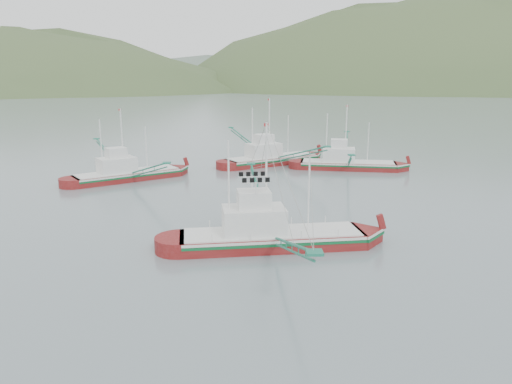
{
  "coord_description": "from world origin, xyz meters",
  "views": [
    {
      "loc": [
        -1.28,
        -39.67,
        14.17
      ],
      "look_at": [
        0.0,
        6.0,
        3.2
      ],
      "focal_mm": 35.0,
      "sensor_mm": 36.0,
      "label": 1
    }
  ],
  "objects_px": {
    "main_boat": "(269,227)",
    "bg_boat_left": "(126,164)",
    "bg_boat_right": "(347,158)",
    "bg_boat_far": "(271,150)"
  },
  "relations": [
    {
      "from": "bg_boat_right",
      "to": "bg_boat_left",
      "type": "height_order",
      "value": "bg_boat_left"
    },
    {
      "from": "main_boat",
      "to": "bg_boat_right",
      "type": "bearing_deg",
      "value": 62.11
    },
    {
      "from": "bg_boat_right",
      "to": "bg_boat_left",
      "type": "distance_m",
      "value": 32.02
    },
    {
      "from": "bg_boat_far",
      "to": "bg_boat_right",
      "type": "relative_size",
      "value": 1.01
    },
    {
      "from": "bg_boat_far",
      "to": "bg_boat_left",
      "type": "xyz_separation_m",
      "value": [
        -20.14,
        -11.37,
        -0.13
      ]
    },
    {
      "from": "main_boat",
      "to": "bg_boat_left",
      "type": "relative_size",
      "value": 1.18
    },
    {
      "from": "bg_boat_far",
      "to": "bg_boat_left",
      "type": "distance_m",
      "value": 23.13
    },
    {
      "from": "main_boat",
      "to": "bg_boat_right",
      "type": "distance_m",
      "value": 36.55
    },
    {
      "from": "main_boat",
      "to": "bg_boat_left",
      "type": "distance_m",
      "value": 32.33
    },
    {
      "from": "main_boat",
      "to": "bg_boat_right",
      "type": "height_order",
      "value": "main_boat"
    }
  ]
}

